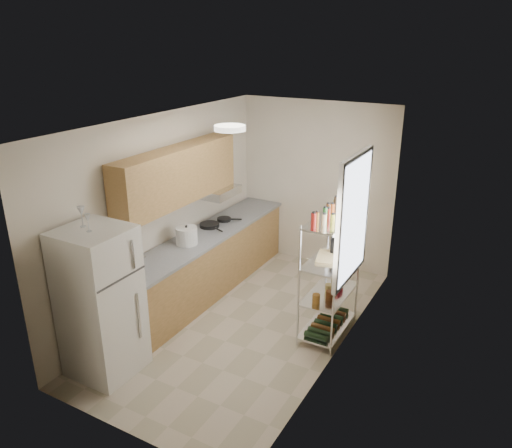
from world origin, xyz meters
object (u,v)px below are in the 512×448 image
at_px(cutting_board, 330,257).
at_px(refrigerator, 101,303).
at_px(frying_pan_large, 209,225).
at_px(rice_cooker, 187,236).
at_px(espresso_machine, 340,243).

bearing_deg(cutting_board, refrigerator, -134.75).
xyz_separation_m(refrigerator, frying_pan_large, (-0.15, 2.28, 0.09)).
height_order(rice_cooker, cutting_board, rice_cooker).
bearing_deg(rice_cooker, espresso_machine, 13.36).
height_order(refrigerator, frying_pan_large, refrigerator).
relative_size(refrigerator, frying_pan_large, 5.83).
bearing_deg(frying_pan_large, refrigerator, -64.27).
bearing_deg(cutting_board, espresso_machine, 79.88).
height_order(frying_pan_large, espresso_machine, espresso_machine).
height_order(refrigerator, cutting_board, refrigerator).
xyz_separation_m(refrigerator, cutting_board, (1.86, 1.88, 0.19)).
bearing_deg(espresso_machine, frying_pan_large, 176.29).
relative_size(frying_pan_large, espresso_machine, 1.10).
bearing_deg(rice_cooker, frying_pan_large, 97.82).
height_order(cutting_board, espresso_machine, espresso_machine).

